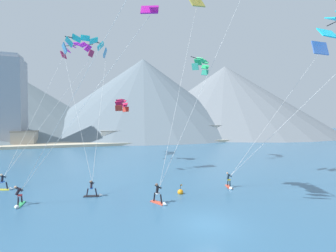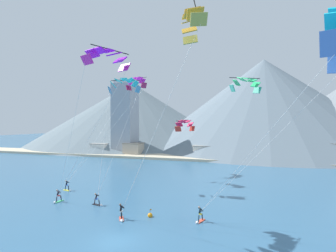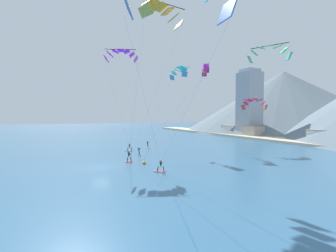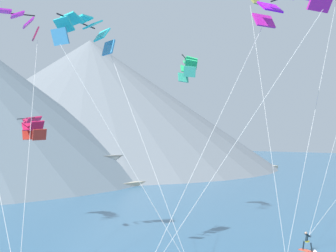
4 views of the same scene
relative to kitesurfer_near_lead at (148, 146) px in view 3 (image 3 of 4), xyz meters
name	(u,v)px [view 3 (image 3 of 4)]	position (x,y,z in m)	size (l,w,h in m)	color
ground_plane	(100,167)	(15.98, -13.22, -0.53)	(400.00, 400.00, 0.00)	#336084
kitesurfer_near_lead	(148,146)	(0.00, 0.00, 0.00)	(1.78, 0.86, 1.77)	yellow
kitesurfer_near_trail	(139,153)	(8.63, -4.89, -0.07)	(1.79, 0.79, 1.65)	black
kitesurfer_mid_center	(129,149)	(2.70, -5.38, -0.02)	(0.67, 1.76, 1.71)	#33B266
kitesurfer_far_left	(128,159)	(13.90, -8.47, 0.02)	(1.24, 1.70, 1.80)	#E54C33
kitesurfer_far_right	(159,169)	(22.10, -6.46, -0.07)	(0.89, 1.78, 1.67)	#E54C33
parafoil_kite_near_lead	(205,69)	(6.11, 11.82, 17.75)	(8.93, 13.41, 17.95)	#A4204E
parafoil_kite_near_trail	(179,72)	(7.67, 4.13, 16.23)	(5.52, 10.24, 16.60)	#3B89BD
parafoil_kite_mid_center	(121,55)	(12.51, -9.15, 17.04)	(11.43, 6.83, 17.09)	#C51E9E
parafoil_kite_far_left	(162,13)	(21.05, -5.54, 21.06)	(9.31, 7.19, 21.39)	#A19B3D
parafoil_kite_distant_high_outer	(269,51)	(26.47, 8.80, 16.28)	(4.86, 4.80, 2.45)	teal
parafoil_kite_distant_low_drift	(254,103)	(13.90, 19.20, 9.82)	(3.30, 5.43, 2.45)	red
race_marker_buoy	(144,163)	(16.53, -6.64, -0.37)	(0.56, 0.56, 1.02)	orange
shoreline_strip	(326,145)	(15.98, 41.51, -0.18)	(180.00, 10.00, 0.70)	beige
shore_building_harbour_front	(230,130)	(-21.47, 42.88, 1.41)	(5.60, 4.73, 3.86)	silver
shore_building_promenade_mid	(331,137)	(14.97, 45.28, 1.46)	(9.30, 6.85, 3.95)	silver
shore_building_quay_east	(253,131)	(-9.36, 43.31, 1.59)	(5.62, 5.32, 4.21)	#A89E8E
highrise_tower	(249,103)	(-13.31, 45.04, 11.69)	(7.00, 7.00, 24.85)	#999EA8
mountain_peak_west_ridge	(283,101)	(-30.14, 85.12, 14.73)	(98.77, 98.77, 30.50)	slate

